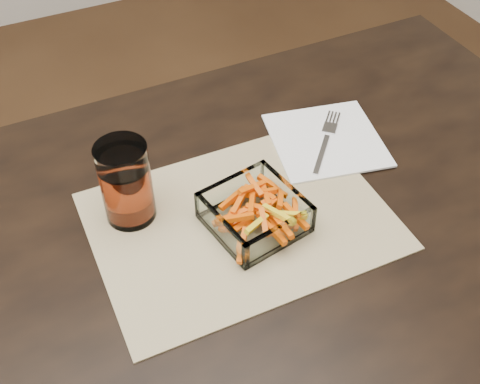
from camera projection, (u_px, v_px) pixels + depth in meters
name	position (u px, v px, depth m)	size (l,w,h in m)	color
dining_table	(167.00, 314.00, 0.92)	(1.60, 0.90, 0.75)	black
placemat	(241.00, 221.00, 0.93)	(0.45, 0.33, 0.00)	tan
glass_bowl	(255.00, 214.00, 0.91)	(0.15, 0.15, 0.05)	white
tumbler	(126.00, 185.00, 0.90)	(0.08, 0.08, 0.14)	white
napkin	(326.00, 140.00, 1.06)	(0.19, 0.19, 0.00)	white
fork	(326.00, 139.00, 1.06)	(0.13, 0.14, 0.00)	silver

